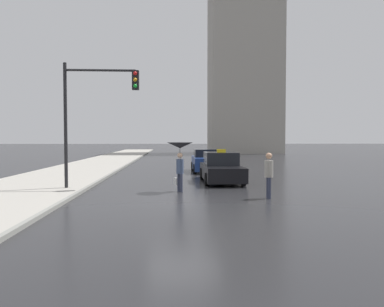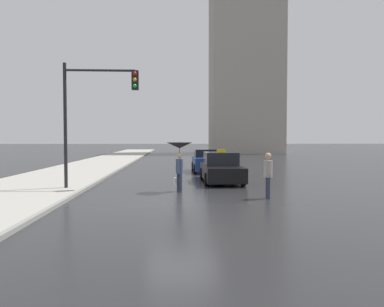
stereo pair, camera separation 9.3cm
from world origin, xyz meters
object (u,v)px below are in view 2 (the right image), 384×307
object	(u,v)px
sedan_red	(207,161)
traffic_light	(95,102)
pedestrian_with_umbrella	(179,152)
pedestrian_man	(268,172)
taxi	(221,168)

from	to	relation	value
sedan_red	traffic_light	xyz separation A→B (m)	(-5.48, -8.57, 3.01)
pedestrian_with_umbrella	pedestrian_man	xyz separation A→B (m)	(3.19, -1.91, -0.67)
sedan_red	pedestrian_with_umbrella	xyz separation A→B (m)	(-1.96, -9.18, 0.96)
traffic_light	sedan_red	bearing A→B (deg)	57.43
taxi	pedestrian_with_umbrella	bearing A→B (deg)	57.93
pedestrian_with_umbrella	pedestrian_man	size ratio (longest dim) A/B	1.22
taxi	sedan_red	xyz separation A→B (m)	(-0.19, 5.75, 0.01)
sedan_red	pedestrian_with_umbrella	world-z (taller)	pedestrian_with_umbrella
pedestrian_with_umbrella	traffic_light	bearing A→B (deg)	53.81
pedestrian_man	traffic_light	bearing A→B (deg)	-108.42
sedan_red	pedestrian_man	world-z (taller)	pedestrian_man
taxi	traffic_light	size ratio (longest dim) A/B	0.89
taxi	traffic_light	bearing A→B (deg)	26.51
sedan_red	taxi	bearing A→B (deg)	91.88
taxi	pedestrian_man	world-z (taller)	pedestrian_man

